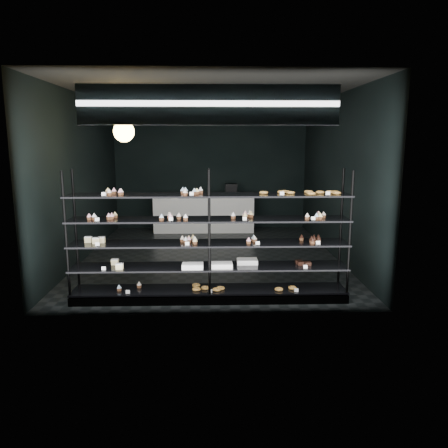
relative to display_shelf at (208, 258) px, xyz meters
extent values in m
cube|color=black|center=(0.03, 2.45, -0.62)|extent=(5.00, 6.00, 0.01)
cube|color=black|center=(0.03, 2.45, 2.57)|extent=(5.00, 6.00, 0.01)
cube|color=black|center=(0.03, 5.45, 0.97)|extent=(5.00, 0.01, 3.20)
cube|color=black|center=(0.03, -0.55, 0.97)|extent=(5.00, 0.01, 3.20)
cube|color=black|center=(-2.47, 2.45, 0.97)|extent=(0.01, 6.00, 3.20)
cube|color=black|center=(2.53, 2.45, 0.97)|extent=(0.01, 6.00, 3.20)
cube|color=black|center=(0.02, 0.00, -0.57)|extent=(4.00, 0.50, 0.12)
cylinder|color=black|center=(-1.95, -0.22, 0.36)|extent=(0.04, 0.04, 1.85)
cylinder|color=black|center=(-1.95, 0.22, 0.36)|extent=(0.04, 0.04, 1.85)
cylinder|color=black|center=(0.02, -0.22, 0.36)|extent=(0.04, 0.04, 1.85)
cylinder|color=black|center=(0.02, 0.22, 0.36)|extent=(0.04, 0.04, 1.85)
cylinder|color=black|center=(1.99, -0.22, 0.36)|extent=(0.04, 0.04, 1.85)
cylinder|color=black|center=(1.99, 0.22, 0.36)|extent=(0.04, 0.04, 1.85)
cube|color=black|center=(0.02, 0.00, -0.48)|extent=(4.00, 0.50, 0.03)
cube|color=black|center=(0.02, 0.00, -0.13)|extent=(4.00, 0.50, 0.02)
cube|color=black|center=(0.02, 0.00, 0.22)|extent=(4.00, 0.50, 0.02)
cube|color=black|center=(0.02, 0.00, 0.57)|extent=(4.00, 0.50, 0.02)
cube|color=black|center=(0.02, 0.00, 0.92)|extent=(4.00, 0.50, 0.02)
cube|color=white|center=(-1.38, -0.18, 0.96)|extent=(0.06, 0.04, 0.06)
cube|color=white|center=(-0.19, -0.18, 0.96)|extent=(0.05, 0.04, 0.06)
cube|color=white|center=(1.01, -0.18, 0.96)|extent=(0.05, 0.04, 0.06)
cube|color=white|center=(1.64, -0.18, 0.96)|extent=(0.06, 0.04, 0.06)
cube|color=white|center=(-1.51, -0.18, 0.61)|extent=(0.06, 0.04, 0.06)
cube|color=white|center=(-0.49, -0.18, 0.61)|extent=(0.05, 0.04, 0.06)
cube|color=white|center=(0.52, -0.18, 0.61)|extent=(0.05, 0.04, 0.06)
cube|color=white|center=(1.50, -0.18, 0.61)|extent=(0.06, 0.04, 0.06)
cube|color=white|center=(-1.55, -0.18, 0.26)|extent=(0.06, 0.04, 0.06)
cube|color=white|center=(-0.30, -0.18, 0.26)|extent=(0.06, 0.04, 0.06)
cube|color=white|center=(0.66, -0.18, 0.26)|extent=(0.05, 0.04, 0.06)
cube|color=white|center=(1.52, -0.18, 0.26)|extent=(0.06, 0.04, 0.06)
cube|color=white|center=(-1.45, -0.18, -0.09)|extent=(0.06, 0.04, 0.06)
cube|color=white|center=(1.42, -0.18, -0.09)|extent=(0.06, 0.04, 0.06)
cube|color=white|center=(-1.15, -0.18, -0.44)|extent=(0.06, 0.04, 0.06)
cube|color=white|center=(-0.01, -0.18, -0.44)|extent=(0.05, 0.04, 0.06)
cube|color=white|center=(1.24, -0.18, -0.44)|extent=(0.06, 0.04, 0.06)
cube|color=#0B1638|center=(0.03, -0.47, 2.12)|extent=(3.20, 0.04, 0.45)
cube|color=white|center=(0.03, -0.49, 2.12)|extent=(3.30, 0.02, 0.50)
cylinder|color=black|center=(-1.34, 1.04, 2.27)|extent=(0.01, 0.01, 0.56)
sphere|color=#F4B955|center=(-1.34, 1.04, 1.82)|extent=(0.33, 0.33, 0.33)
cube|color=white|center=(-0.15, 4.95, -0.17)|extent=(2.53, 0.60, 0.92)
cube|color=black|center=(-0.15, 4.95, 0.32)|extent=(2.63, 0.65, 0.06)
cube|color=black|center=(0.55, 4.95, 0.48)|extent=(0.30, 0.30, 0.25)
camera|label=1|loc=(0.05, -6.13, 1.68)|focal=35.00mm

